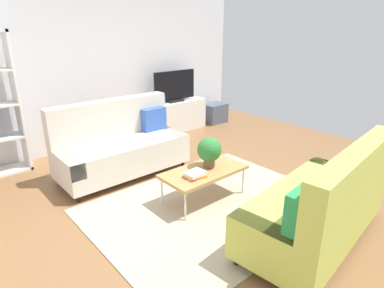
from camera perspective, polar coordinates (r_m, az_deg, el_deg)
ground_plane at (r=4.42m, az=1.17°, el=-8.83°), size 7.68×7.68×0.00m
wall_far at (r=6.27m, az=-16.48°, el=13.02°), size 6.40×0.12×2.90m
area_rug at (r=4.14m, az=3.44°, el=-10.87°), size 2.90×2.20×0.01m
couch_beige at (r=4.98m, az=-12.37°, el=-0.30°), size 1.90×0.84×1.10m
couch_green at (r=3.55m, az=21.81°, el=-9.89°), size 1.98×1.05×1.10m
coffee_table at (r=4.12m, az=2.12°, el=-4.94°), size 1.10×0.56×0.42m
tv_console at (r=6.96m, az=-3.07°, el=4.94°), size 1.40×0.44×0.64m
tv at (r=6.81m, az=-3.06°, el=10.05°), size 1.00×0.20×0.64m
storage_trunk at (r=7.62m, az=4.00°, el=5.47°), size 0.52×0.40×0.44m
potted_plant at (r=4.12m, az=3.08°, el=-1.15°), size 0.31×0.31×0.40m
table_book_0 at (r=3.92m, az=0.54°, el=-5.63°), size 0.27×0.23×0.03m
table_book_1 at (r=3.90m, az=0.55°, el=-5.19°), size 0.25×0.20×0.04m
vase_0 at (r=6.58m, az=-7.44°, el=7.64°), size 0.13×0.13×0.19m
bottle_0 at (r=6.60m, az=-5.66°, el=7.93°), size 0.05×0.05×0.23m
bottle_1 at (r=6.67m, az=-4.92°, el=7.87°), size 0.04×0.04×0.19m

